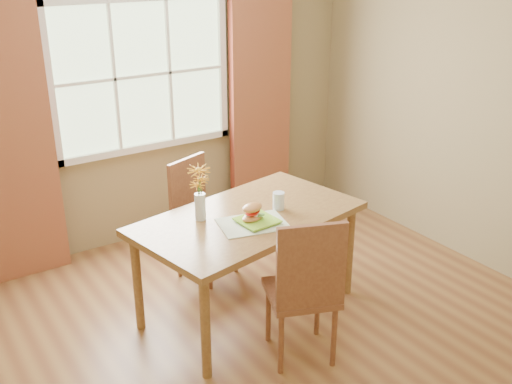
{
  "coord_description": "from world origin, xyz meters",
  "views": [
    {
      "loc": [
        -1.99,
        -2.88,
        2.52
      ],
      "look_at": [
        0.1,
        0.27,
        0.96
      ],
      "focal_mm": 42.0,
      "sensor_mm": 36.0,
      "label": 1
    }
  ],
  "objects_px": {
    "dining_table": "(248,225)",
    "chair_near": "(306,286)",
    "chair_far": "(198,213)",
    "water_glass": "(279,201)",
    "flower_vase": "(199,188)",
    "croissant_sandwich": "(252,212)"
  },
  "relations": [
    {
      "from": "chair_far",
      "to": "water_glass",
      "type": "bearing_deg",
      "value": -90.55
    },
    {
      "from": "dining_table",
      "to": "flower_vase",
      "type": "height_order",
      "value": "flower_vase"
    },
    {
      "from": "chair_near",
      "to": "chair_far",
      "type": "height_order",
      "value": "chair_near"
    },
    {
      "from": "water_glass",
      "to": "flower_vase",
      "type": "xyz_separation_m",
      "value": [
        -0.55,
        0.15,
        0.18
      ]
    },
    {
      "from": "chair_near",
      "to": "croissant_sandwich",
      "type": "relative_size",
      "value": 5.55
    },
    {
      "from": "chair_far",
      "to": "flower_vase",
      "type": "xyz_separation_m",
      "value": [
        -0.28,
        -0.58,
        0.47
      ]
    },
    {
      "from": "chair_near",
      "to": "croissant_sandwich",
      "type": "bearing_deg",
      "value": 112.73
    },
    {
      "from": "croissant_sandwich",
      "to": "dining_table",
      "type": "bearing_deg",
      "value": 55.21
    },
    {
      "from": "chair_near",
      "to": "flower_vase",
      "type": "bearing_deg",
      "value": 130.18
    },
    {
      "from": "chair_near",
      "to": "flower_vase",
      "type": "xyz_separation_m",
      "value": [
        -0.28,
        0.83,
        0.44
      ]
    },
    {
      "from": "dining_table",
      "to": "flower_vase",
      "type": "bearing_deg",
      "value": 147.68
    },
    {
      "from": "water_glass",
      "to": "flower_vase",
      "type": "height_order",
      "value": "flower_vase"
    },
    {
      "from": "chair_far",
      "to": "croissant_sandwich",
      "type": "distance_m",
      "value": 0.88
    },
    {
      "from": "dining_table",
      "to": "chair_far",
      "type": "relative_size",
      "value": 1.77
    },
    {
      "from": "chair_far",
      "to": "dining_table",
      "type": "bearing_deg",
      "value": -108.26
    },
    {
      "from": "chair_far",
      "to": "water_glass",
      "type": "height_order",
      "value": "chair_far"
    },
    {
      "from": "croissant_sandwich",
      "to": "water_glass",
      "type": "xyz_separation_m",
      "value": [
        0.28,
        0.09,
        -0.02
      ]
    },
    {
      "from": "water_glass",
      "to": "flower_vase",
      "type": "bearing_deg",
      "value": 164.36
    },
    {
      "from": "dining_table",
      "to": "chair_near",
      "type": "xyz_separation_m",
      "value": [
        -0.03,
        -0.7,
        -0.13
      ]
    },
    {
      "from": "dining_table",
      "to": "croissant_sandwich",
      "type": "distance_m",
      "value": 0.2
    },
    {
      "from": "dining_table",
      "to": "chair_near",
      "type": "height_order",
      "value": "chair_near"
    },
    {
      "from": "chair_far",
      "to": "croissant_sandwich",
      "type": "xyz_separation_m",
      "value": [
        -0.02,
        -0.82,
        0.32
      ]
    }
  ]
}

